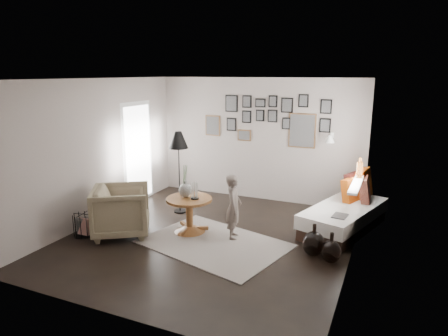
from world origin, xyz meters
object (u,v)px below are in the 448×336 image
at_px(vase, 185,188).
at_px(magazine_basket, 83,225).
at_px(demijohn_small, 331,251).
at_px(daybed, 345,213).
at_px(armchair, 122,211).
at_px(demijohn_large, 314,244).
at_px(pedestal_table, 190,216).
at_px(child, 234,207).
at_px(floor_lamp, 178,143).

relative_size(vase, magazine_basket, 1.46).
bearing_deg(demijohn_small, daybed, 90.03).
relative_size(vase, armchair, 0.61).
height_order(vase, demijohn_large, vase).
relative_size(daybed, demijohn_large, 4.18).
bearing_deg(magazine_basket, pedestal_table, 28.70).
bearing_deg(daybed, child, -127.01).
bearing_deg(pedestal_table, demijohn_small, -4.30).
height_order(vase, demijohn_small, vase).
relative_size(pedestal_table, magazine_basket, 2.05).
xyz_separation_m(daybed, child, (-1.63, -1.18, 0.25)).
bearing_deg(daybed, demijohn_large, -84.68).
distance_m(vase, magazine_basket, 1.84).
height_order(pedestal_table, child, child).
bearing_deg(pedestal_table, vase, 165.96).
bearing_deg(demijohn_large, daybed, 78.18).
bearing_deg(magazine_basket, demijohn_small, 9.66).
xyz_separation_m(armchair, floor_lamp, (0.34, 1.38, 0.97)).
distance_m(pedestal_table, vase, 0.51).
height_order(armchair, demijohn_small, armchair).
bearing_deg(vase, floor_lamp, 125.92).
distance_m(pedestal_table, magazine_basket, 1.80).
distance_m(armchair, demijohn_large, 3.20).
bearing_deg(child, demijohn_large, -112.89).
xyz_separation_m(daybed, demijohn_large, (-0.27, -1.31, -0.10)).
distance_m(pedestal_table, demijohn_small, 2.43).
bearing_deg(armchair, demijohn_large, -114.12).
distance_m(floor_lamp, magazine_basket, 2.26).
distance_m(armchair, magazine_basket, 0.69).
distance_m(armchair, demijohn_small, 3.46).
relative_size(armchair, child, 0.85).
xyz_separation_m(vase, floor_lamp, (-0.59, 0.81, 0.60)).
height_order(daybed, magazine_basket, daybed).
distance_m(magazine_basket, child, 2.57).
bearing_deg(vase, child, 3.31).
xyz_separation_m(floor_lamp, demijohn_small, (3.09, -1.01, -1.21)).
relative_size(floor_lamp, child, 1.48).
distance_m(vase, child, 0.91).
height_order(floor_lamp, magazine_basket, floor_lamp).
bearing_deg(demijohn_small, magazine_basket, -170.34).
bearing_deg(demijohn_small, floor_lamp, 161.84).
xyz_separation_m(pedestal_table, daybed, (2.42, 1.25, 0.01)).
bearing_deg(floor_lamp, child, -27.56).
xyz_separation_m(pedestal_table, magazine_basket, (-1.57, -0.86, -0.10)).
height_order(demijohn_small, child, child).
xyz_separation_m(magazine_basket, demijohn_small, (4.00, 0.68, -0.02)).
bearing_deg(armchair, demijohn_small, -116.78).
relative_size(pedestal_table, floor_lamp, 0.49).
xyz_separation_m(magazine_basket, child, (2.37, 0.93, 0.36)).
relative_size(floor_lamp, demijohn_small, 3.51).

